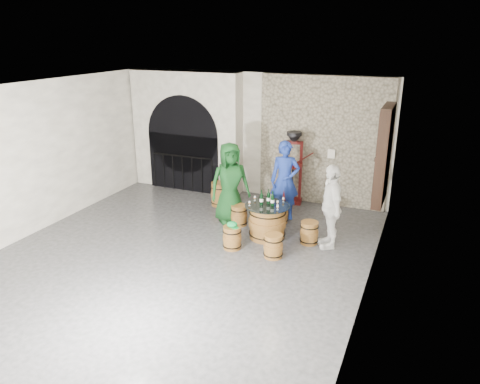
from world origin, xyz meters
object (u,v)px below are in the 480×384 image
at_px(barrel_stool_near_right, 273,246).
at_px(barrel_stool_near_left, 232,238).
at_px(barrel_stool_right, 309,233).
at_px(person_blue, 285,181).
at_px(side_barrel, 220,194).
at_px(wine_bottle_left, 261,199).
at_px(person_white, 331,206).
at_px(barrel_stool_left, 239,215).
at_px(barrel_stool_far, 280,213).
at_px(corking_press, 293,162).
at_px(wine_bottle_center, 272,200).
at_px(person_green, 230,183).
at_px(wine_bottle_right, 269,198).
at_px(barrel_table, 267,222).

bearing_deg(barrel_stool_near_right, barrel_stool_near_left, 177.60).
relative_size(barrel_stool_right, person_blue, 0.26).
relative_size(barrel_stool_near_right, side_barrel, 0.80).
bearing_deg(wine_bottle_left, person_white, 5.10).
xyz_separation_m(barrel_stool_near_left, wine_bottle_left, (0.34, 0.74, 0.63)).
xyz_separation_m(barrel_stool_left, person_blue, (0.80, 0.81, 0.68)).
bearing_deg(barrel_stool_far, side_barrel, 165.39).
xyz_separation_m(barrel_stool_near_right, corking_press, (-0.54, 3.05, 0.83)).
distance_m(barrel_stool_far, barrel_stool_near_left, 1.72).
height_order(barrel_stool_right, person_blue, person_blue).
distance_m(barrel_stool_near_right, barrel_stool_near_left, 0.89).
bearing_deg(wine_bottle_center, person_green, 157.33).
height_order(barrel_stool_left, person_blue, person_blue).
xyz_separation_m(barrel_stool_right, side_barrel, (-2.65, 1.28, 0.06)).
relative_size(barrel_stool_right, barrel_stool_near_left, 1.00).
xyz_separation_m(barrel_stool_right, wine_bottle_left, (-1.03, -0.09, 0.63)).
bearing_deg(person_blue, wine_bottle_center, -100.35).
distance_m(wine_bottle_right, corking_press, 2.17).
height_order(barrel_table, barrel_stool_left, barrel_table).
bearing_deg(wine_bottle_right, barrel_stool_near_left, -117.96).
distance_m(wine_bottle_center, corking_press, 2.26).
relative_size(wine_bottle_left, wine_bottle_right, 1.00).
relative_size(barrel_stool_far, side_barrel, 0.80).
distance_m(person_white, wine_bottle_left, 1.43).
distance_m(barrel_stool_left, person_green, 0.76).
xyz_separation_m(barrel_stool_near_right, side_barrel, (-2.17, 2.15, 0.06)).
bearing_deg(wine_bottle_left, person_blue, 84.14).
xyz_separation_m(person_blue, wine_bottle_right, (-0.01, -1.09, -0.05)).
bearing_deg(person_white, person_green, -125.33).
distance_m(person_blue, side_barrel, 1.86).
bearing_deg(person_green, side_barrel, 86.33).
relative_size(barrel_table, person_green, 0.51).
distance_m(person_blue, person_white, 1.69).
xyz_separation_m(barrel_stool_left, barrel_stool_right, (1.70, -0.31, 0.00)).
xyz_separation_m(person_white, wine_bottle_center, (-1.19, -0.09, 0.00)).
distance_m(barrel_table, wine_bottle_right, 0.51).
distance_m(barrel_stool_near_left, corking_press, 3.15).
relative_size(wine_bottle_center, corking_press, 0.18).
bearing_deg(barrel_stool_left, person_blue, 45.27).
xyz_separation_m(barrel_stool_far, wine_bottle_right, (-0.01, -0.79, 0.63)).
bearing_deg(barrel_stool_near_left, side_barrel, 121.24).
distance_m(barrel_table, wine_bottle_left, 0.52).
distance_m(barrel_stool_near_right, person_blue, 2.14).
xyz_separation_m(person_white, wine_bottle_right, (-1.31, -0.01, 0.00)).
bearing_deg(person_blue, corking_press, 81.11).
bearing_deg(person_white, barrel_stool_near_left, -89.52).
relative_size(person_white, wine_bottle_right, 5.34).
bearing_deg(person_white, wine_bottle_right, -115.37).
bearing_deg(corking_press, barrel_stool_far, -94.42).
height_order(barrel_stool_left, wine_bottle_center, wine_bottle_center).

